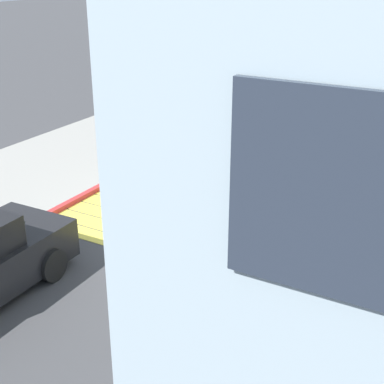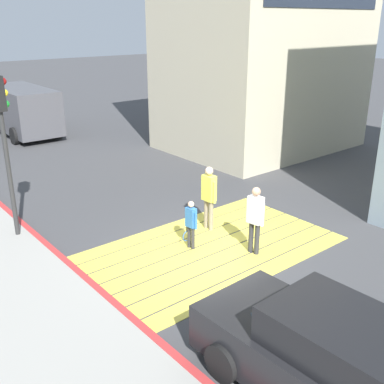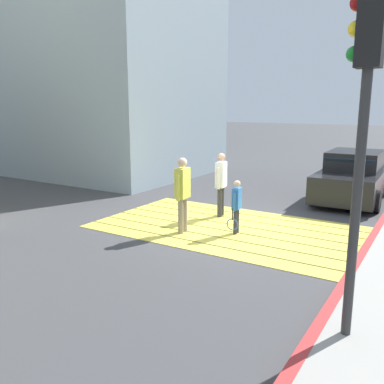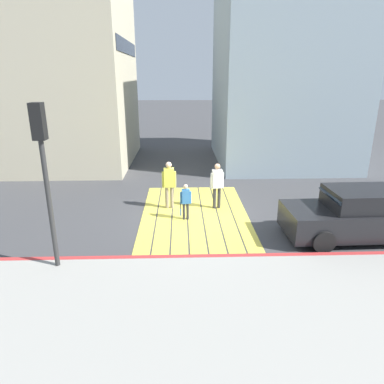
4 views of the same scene
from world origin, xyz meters
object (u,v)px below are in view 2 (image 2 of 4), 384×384
object	(u,v)px
pedestrian_adult_trailing	(255,216)
pedestrian_child_with_racket	(191,222)
traffic_light_corner	(3,126)
pedestrian_adult_lead	(209,193)
car_parked_near_curb	(330,362)
van_down_street	(23,110)

from	to	relation	value
pedestrian_adult_trailing	pedestrian_child_with_racket	world-z (taller)	pedestrian_adult_trailing
traffic_light_corner	pedestrian_adult_lead	size ratio (longest dim) A/B	2.35
car_parked_near_curb	traffic_light_corner	world-z (taller)	traffic_light_corner
traffic_light_corner	pedestrian_adult_lead	world-z (taller)	traffic_light_corner
pedestrian_adult_lead	pedestrian_adult_trailing	size ratio (longest dim) A/B	1.04
pedestrian_child_with_racket	pedestrian_adult_trailing	bearing A→B (deg)	-48.86
traffic_light_corner	pedestrian_adult_lead	bearing A→B (deg)	-33.00
car_parked_near_curb	pedestrian_adult_trailing	xyz separation A→B (m)	(2.64, 4.03, 0.28)
van_down_street	traffic_light_corner	distance (m)	12.53
pedestrian_adult_lead	pedestrian_child_with_racket	distance (m)	1.31
van_down_street	pedestrian_adult_trailing	size ratio (longest dim) A/B	3.00
pedestrian_adult_lead	pedestrian_adult_trailing	xyz separation A→B (m)	(-0.08, -1.79, -0.04)
car_parked_near_curb	pedestrian_adult_trailing	world-z (taller)	pedestrian_adult_trailing
traffic_light_corner	pedestrian_adult_trailing	bearing A→B (deg)	-47.33
car_parked_near_curb	pedestrian_adult_trailing	bearing A→B (deg)	56.74
car_parked_near_curb	pedestrian_child_with_racket	distance (m)	5.46
car_parked_near_curb	pedestrian_adult_trailing	distance (m)	4.82
pedestrian_adult_trailing	van_down_street	bearing A→B (deg)	88.77
car_parked_near_curb	pedestrian_adult_lead	size ratio (longest dim) A/B	2.40
car_parked_near_curb	pedestrian_child_with_racket	xyz separation A→B (m)	(1.60, 5.22, -0.01)
van_down_street	traffic_light_corner	bearing A→B (deg)	-111.59
car_parked_near_curb	van_down_street	bearing A→B (deg)	81.57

